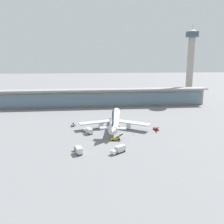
{
  "coord_description": "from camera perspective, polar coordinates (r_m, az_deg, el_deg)",
  "views": [
    {
      "loc": [
        -18.67,
        -136.71,
        40.12
      ],
      "look_at": [
        0.0,
        15.37,
        6.82
      ],
      "focal_mm": 38.79,
      "sensor_mm": 36.0,
      "label": 1
    }
  ],
  "objects": [
    {
      "name": "service_truck_near_nose_white",
      "position": [
        134.85,
        -5.52,
        -4.35
      ],
      "size": [
        5.14,
        7.59,
        3.1
      ],
      "color": "silver",
      "rests_on": "ground"
    },
    {
      "name": "airliner_on_stand",
      "position": [
        145.43,
        0.68,
        -1.85
      ],
      "size": [
        42.15,
        55.46,
        14.83
      ],
      "color": "white",
      "rests_on": "ground"
    },
    {
      "name": "terminal_building",
      "position": [
        212.1,
        -1.87,
        3.51
      ],
      "size": [
        183.6,
        12.8,
        15.2
      ],
      "color": "#9E998E",
      "rests_on": "ground"
    },
    {
      "name": "service_truck_under_wing_yellow",
      "position": [
        123.79,
        0.84,
        -6.26
      ],
      "size": [
        6.86,
        3.57,
        2.7
      ],
      "color": "yellow",
      "rests_on": "ground"
    },
    {
      "name": "ground_plane",
      "position": [
        143.69,
        0.75,
        -3.95
      ],
      "size": [
        1200.0,
        1200.0,
        0.0
      ],
      "primitive_type": "plane",
      "color": "slate"
    },
    {
      "name": "service_truck_at_far_stand_olive",
      "position": [
        107.74,
        -7.9,
        -8.76
      ],
      "size": [
        3.99,
        7.64,
        3.1
      ],
      "color": "olive",
      "rests_on": "ground"
    },
    {
      "name": "service_truck_by_tail_grey",
      "position": [
        150.37,
        -9.13,
        -3.03
      ],
      "size": [
        2.81,
        3.32,
        2.05
      ],
      "color": "gray",
      "rests_on": "ground"
    },
    {
      "name": "safety_cone_alpha",
      "position": [
        132.17,
        4.98,
        -5.31
      ],
      "size": [
        0.62,
        0.62,
        0.7
      ],
      "color": "orange",
      "rests_on": "ground"
    },
    {
      "name": "service_truck_on_taxiway_white",
      "position": [
        107.25,
        1.67,
        -8.74
      ],
      "size": [
        7.32,
        6.03,
        3.1
      ],
      "color": "silver",
      "rests_on": "ground"
    },
    {
      "name": "control_tower",
      "position": [
        247.96,
        18.03,
        11.59
      ],
      "size": [
        12.0,
        12.0,
        72.94
      ],
      "color": "#9E998E",
      "rests_on": "ground"
    },
    {
      "name": "service_truck_mid_apron_red",
      "position": [
        143.22,
        10.34,
        -3.88
      ],
      "size": [
        2.15,
        6.86,
        2.7
      ],
      "color": "#B21E1E",
      "rests_on": "ground"
    }
  ]
}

